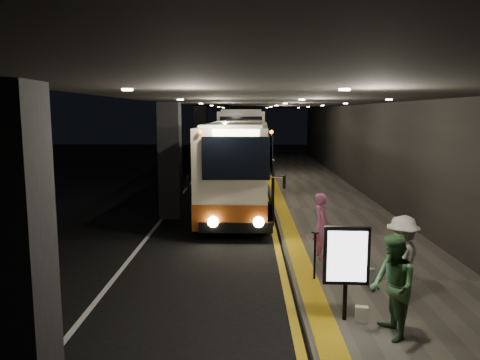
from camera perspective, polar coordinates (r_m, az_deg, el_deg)
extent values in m
plane|color=black|center=(14.30, -4.97, -8.10)|extent=(90.00, 90.00, 0.00)
cube|color=silver|center=(19.35, -8.78, -3.81)|extent=(0.12, 50.00, 0.01)
cube|color=gold|center=(19.09, 3.62, -3.89)|extent=(0.18, 50.00, 0.01)
cube|color=#514C44|center=(19.34, 10.76, -3.65)|extent=(4.50, 50.00, 0.15)
cube|color=gold|center=(19.09, 5.13, -3.45)|extent=(0.50, 50.00, 0.01)
cube|color=black|center=(19.48, 17.55, 4.88)|extent=(0.10, 50.00, 6.00)
cube|color=black|center=(6.62, -25.83, -8.53)|extent=(0.80, 0.80, 4.40)
cube|color=black|center=(17.98, -8.52, 2.36)|extent=(0.80, 0.80, 4.40)
cube|color=black|center=(29.85, -4.76, 4.74)|extent=(0.80, 0.80, 4.40)
cube|color=black|center=(18.68, 4.22, 10.02)|extent=(9.00, 50.00, 0.40)
cube|color=beige|center=(19.67, -0.11, 2.23)|extent=(2.71, 11.22, 3.16)
cube|color=brown|center=(19.82, -0.11, -1.11)|extent=(2.73, 11.25, 0.84)
cube|color=black|center=(14.02, -0.52, 2.65)|extent=(2.05, 0.13, 1.30)
cube|color=black|center=(14.47, -0.50, -5.77)|extent=(2.28, 0.33, 0.33)
cylinder|color=black|center=(16.47, -3.97, -4.22)|extent=(0.26, 0.93, 0.93)
cylinder|color=black|center=(16.43, 3.31, -4.25)|extent=(0.26, 0.93, 0.93)
cylinder|color=black|center=(23.58, -2.48, -0.42)|extent=(0.26, 0.93, 0.93)
cylinder|color=black|center=(23.55, 2.59, -0.43)|extent=(0.26, 0.93, 0.93)
sphere|color=#FFEAA5|center=(14.37, -3.30, -5.12)|extent=(0.33, 0.33, 0.33)
sphere|color=#FFEAA5|center=(14.34, 2.28, -5.15)|extent=(0.33, 0.33, 0.33)
cube|color=#FFF2BF|center=(13.96, -0.53, 5.80)|extent=(1.39, 0.10, 0.20)
cube|color=beige|center=(32.62, 0.28, 5.14)|extent=(2.69, 12.82, 3.63)
cube|color=brown|center=(32.72, 0.28, 2.80)|extent=(2.71, 12.84, 0.96)
cube|color=black|center=(26.16, 0.12, 6.12)|extent=(2.35, 0.06, 1.49)
cube|color=black|center=(26.44, 0.13, 0.80)|extent=(2.62, 0.25, 0.37)
cylinder|color=black|center=(28.77, -2.23, 1.30)|extent=(0.30, 1.07, 1.07)
cylinder|color=black|center=(28.74, 2.61, 1.29)|extent=(0.30, 1.07, 1.07)
cylinder|color=black|center=(37.04, -1.53, 2.86)|extent=(0.30, 1.07, 1.07)
cylinder|color=black|center=(37.02, 2.24, 2.85)|extent=(0.30, 1.07, 1.07)
imported|color=#B7558B|center=(12.67, 9.87, -5.53)|extent=(0.51, 0.69, 1.75)
imported|color=#39673B|center=(8.62, 18.11, -12.26)|extent=(0.60, 0.92, 1.81)
imported|color=#BBBDB6|center=(10.07, 19.13, -9.25)|extent=(1.16, 1.27, 1.83)
cube|color=black|center=(11.11, 15.26, -11.35)|extent=(0.34, 0.21, 0.39)
cube|color=silver|center=(9.32, 14.60, -15.54)|extent=(0.26, 0.18, 0.29)
cylinder|color=black|center=(9.26, 12.66, -14.28)|extent=(0.08, 0.08, 0.70)
cube|color=black|center=(8.96, 12.84, -8.96)|extent=(0.85, 0.14, 1.10)
cube|color=white|center=(8.90, 12.92, -9.08)|extent=(0.72, 0.05, 0.95)
cylinder|color=black|center=(11.13, 9.10, -9.12)|extent=(0.05, 0.05, 1.13)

